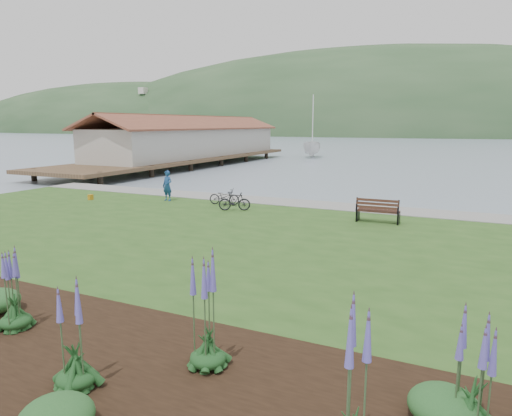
{
  "coord_description": "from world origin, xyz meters",
  "views": [
    {
      "loc": [
        8.18,
        -15.23,
        4.48
      ],
      "look_at": [
        0.8,
        0.33,
        1.3
      ],
      "focal_mm": 32.0,
      "sensor_mm": 36.0,
      "label": 1
    }
  ],
  "objects_px": {
    "bicycle_a": "(224,197)",
    "sailboat": "(312,157)",
    "person": "(167,183)",
    "park_bench": "(378,210)"
  },
  "relations": [
    {
      "from": "bicycle_a",
      "to": "sailboat",
      "type": "distance_m",
      "value": 40.18
    },
    {
      "from": "bicycle_a",
      "to": "person",
      "type": "bearing_deg",
      "value": 82.85
    },
    {
      "from": "park_bench",
      "to": "bicycle_a",
      "type": "distance_m",
      "value": 8.03
    },
    {
      "from": "park_bench",
      "to": "bicycle_a",
      "type": "height_order",
      "value": "park_bench"
    },
    {
      "from": "person",
      "to": "park_bench",
      "type": "bearing_deg",
      "value": 1.84
    },
    {
      "from": "person",
      "to": "sailboat",
      "type": "height_order",
      "value": "sailboat"
    },
    {
      "from": "park_bench",
      "to": "sailboat",
      "type": "relative_size",
      "value": 0.07
    },
    {
      "from": "person",
      "to": "bicycle_a",
      "type": "relative_size",
      "value": 1.2
    },
    {
      "from": "person",
      "to": "bicycle_a",
      "type": "distance_m",
      "value": 3.4
    },
    {
      "from": "park_bench",
      "to": "sailboat",
      "type": "xyz_separation_m",
      "value": [
        -16.34,
        40.39,
        -0.94
      ]
    }
  ]
}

